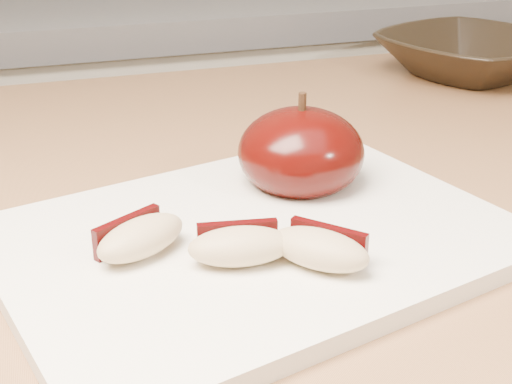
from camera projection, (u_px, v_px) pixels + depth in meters
name	position (u px, v px, depth m)	size (l,w,h in m)	color
back_cabinet	(163.00, 246.00, 1.31)	(2.40, 0.62, 0.94)	silver
cutting_board	(256.00, 239.00, 0.42)	(0.29, 0.22, 0.01)	white
apple_half	(301.00, 152.00, 0.48)	(0.11, 0.11, 0.07)	black
apple_wedge_a	(140.00, 237.00, 0.39)	(0.06, 0.05, 0.02)	tan
apple_wedge_b	(240.00, 245.00, 0.38)	(0.06, 0.04, 0.02)	tan
apple_wedge_c	(320.00, 248.00, 0.38)	(0.06, 0.06, 0.02)	tan
bowl	(469.00, 55.00, 0.77)	(0.18, 0.18, 0.04)	black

